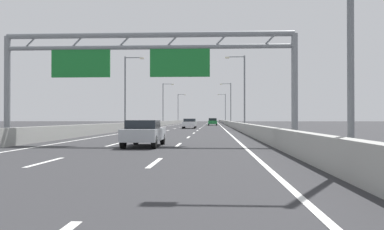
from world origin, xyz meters
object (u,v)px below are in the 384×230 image
object	(u,v)px
green_car	(213,122)
streetlamp_right_distant	(225,106)
streetlamp_right_mid	(243,88)
streetlamp_left_far	(164,101)
streetlamp_left_distant	(179,107)
blue_car	(212,121)
white_car	(189,123)
silver_car	(144,133)
streetlamp_right_far	(230,101)
sign_gantry	(144,59)
black_car	(212,121)
streetlamp_left_mid	(127,88)

from	to	relation	value
green_car	streetlamp_right_distant	bearing A→B (deg)	85.09
streetlamp_right_mid	green_car	distance (m)	35.42
streetlamp_left_far	streetlamp_left_distant	xyz separation A→B (m)	(0.00, 39.94, 0.00)
blue_car	white_car	bearing A→B (deg)	-92.78
streetlamp_right_distant	silver_car	distance (m)	111.57
streetlamp_right_far	streetlamp_right_distant	distance (m)	39.94
blue_car	streetlamp_right_mid	bearing A→B (deg)	-86.89
streetlamp_right_mid	streetlamp_right_distant	distance (m)	79.87
sign_gantry	streetlamp_right_mid	size ratio (longest dim) A/B	1.77
sign_gantry	white_car	xyz separation A→B (m)	(0.45, 36.81, -4.07)
sign_gantry	streetlamp_right_far	size ratio (longest dim) A/B	1.77
silver_car	white_car	xyz separation A→B (m)	(0.07, 39.06, 0.05)
silver_car	streetlamp_right_mid	bearing A→B (deg)	76.86
streetlamp_left_distant	streetlamp_right_distant	distance (m)	14.93
white_car	streetlamp_left_distant	bearing A→B (deg)	96.07
silver_car	black_car	xyz separation A→B (m)	(3.34, 93.13, 0.07)
streetlamp_left_mid	streetlamp_right_mid	distance (m)	14.93
streetlamp_left_mid	white_car	world-z (taller)	streetlamp_left_mid
sign_gantry	streetlamp_left_mid	size ratio (longest dim) A/B	1.77
streetlamp_left_distant	white_car	world-z (taller)	streetlamp_left_distant
streetlamp_left_far	streetlamp_left_distant	bearing A→B (deg)	90.00
green_car	streetlamp_left_mid	bearing A→B (deg)	-107.60
streetlamp_right_far	green_car	size ratio (longest dim) A/B	2.06
streetlamp_left_distant	streetlamp_right_distant	world-z (taller)	same
silver_car	streetlamp_left_far	bearing A→B (deg)	96.09
black_car	streetlamp_right_mid	bearing A→B (deg)	-86.32
streetlamp_left_distant	blue_car	world-z (taller)	streetlamp_left_distant
streetlamp_left_distant	green_car	size ratio (longest dim) A/B	2.06
sign_gantry	streetlamp_left_mid	bearing A→B (deg)	103.94
blue_car	green_car	bearing A→B (deg)	-89.76
streetlamp_right_distant	green_car	bearing A→B (deg)	-94.91
streetlamp_right_far	streetlamp_right_distant	bearing A→B (deg)	90.00
streetlamp_left_distant	white_car	distance (m)	72.73
streetlamp_left_distant	silver_car	bearing A→B (deg)	-86.09
sign_gantry	blue_car	size ratio (longest dim) A/B	3.93
streetlamp_right_distant	white_car	distance (m)	72.69
streetlamp_right_distant	sign_gantry	bearing A→B (deg)	-94.04
green_car	black_car	world-z (taller)	green_car
blue_car	silver_car	distance (m)	105.46
sign_gantry	black_car	size ratio (longest dim) A/B	3.91
streetlamp_right_distant	white_car	world-z (taller)	streetlamp_right_distant
streetlamp_left_distant	streetlamp_right_far	bearing A→B (deg)	-69.50
streetlamp_right_far	black_car	bearing A→B (deg)	100.32
silver_car	black_car	world-z (taller)	black_car
blue_car	black_car	xyz separation A→B (m)	(0.05, -12.29, 0.01)
sign_gantry	streetlamp_left_distant	world-z (taller)	streetlamp_left_distant
streetlamp_left_mid	green_car	world-z (taller)	streetlamp_left_mid
streetlamp_left_far	black_car	distance (m)	24.86
streetlamp_left_distant	streetlamp_right_distant	xyz separation A→B (m)	(14.93, 0.00, 0.00)
white_car	sign_gantry	bearing A→B (deg)	-90.71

